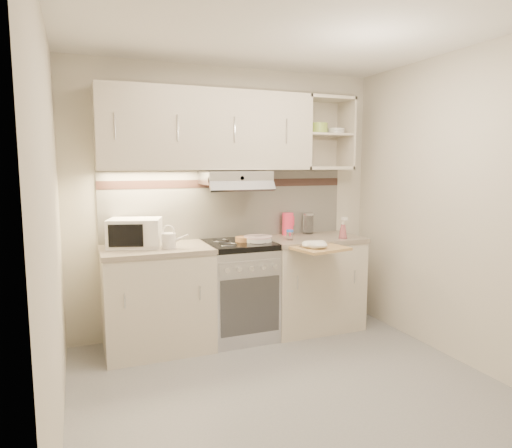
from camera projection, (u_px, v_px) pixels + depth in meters
name	position (u px, v px, depth m)	size (l,w,h in m)	color
ground	(291.00, 390.00, 3.26)	(3.00, 3.00, 0.00)	gray
room_shell	(272.00, 161.00, 3.38)	(3.04, 2.84, 2.52)	beige
base_cabinet_left	(157.00, 301.00, 3.94)	(0.90, 0.60, 0.86)	beige
worktop_left	(156.00, 249.00, 3.88)	(0.92, 0.62, 0.04)	gray
base_cabinet_right	(311.00, 284.00, 4.49)	(0.90, 0.60, 0.86)	beige
worktop_right	(312.00, 239.00, 4.43)	(0.92, 0.62, 0.04)	gray
electric_range	(239.00, 290.00, 4.21)	(0.60, 0.60, 0.90)	#B7B7BC
microwave	(135.00, 233.00, 3.88)	(0.50, 0.42, 0.24)	white
watering_can	(170.00, 240.00, 3.82)	(0.22, 0.14, 0.20)	silver
plate_stack	(258.00, 239.00, 4.17)	(0.26, 0.26, 0.06)	silver
bread_loaf	(244.00, 239.00, 4.17)	(0.16, 0.16, 0.04)	olive
pink_pitcher	(288.00, 224.00, 4.54)	(0.12, 0.11, 0.22)	#FF3457
glass_jar	(308.00, 223.00, 4.62)	(0.11, 0.11, 0.21)	silver
spice_jar	(290.00, 235.00, 4.24)	(0.07, 0.07, 0.10)	white
spray_bottle	(343.00, 230.00, 4.32)	(0.08, 0.08, 0.22)	pink
cutting_board	(319.00, 248.00, 3.99)	(0.43, 0.39, 0.02)	tan
dish_towel	(316.00, 243.00, 3.95)	(0.26, 0.22, 0.07)	silver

